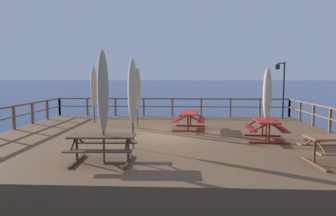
{
  "coord_description": "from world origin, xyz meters",
  "views": [
    {
      "loc": [
        0.7,
        -12.68,
        3.17
      ],
      "look_at": [
        0.0,
        0.93,
        1.82
      ],
      "focal_mm": 33.49,
      "sensor_mm": 36.0,
      "label": 1
    }
  ],
  "objects_px": {
    "picnic_table_mid_right": "(189,117)",
    "patio_umbrella_short_mid": "(101,87)",
    "patio_umbrella_tall_mid_left": "(267,94)",
    "patio_umbrella_short_back": "(133,91)",
    "patio_umbrella_short_front": "(94,87)",
    "picnic_table_front_left": "(102,142)",
    "patio_umbrella_tall_back_left": "(137,89)",
    "patio_umbrella_tall_back_right": "(103,91)",
    "picnic_table_back_right": "(266,125)",
    "lamp_post_hooked": "(281,81)"
  },
  "relations": [
    {
      "from": "patio_umbrella_tall_mid_left",
      "to": "patio_umbrella_short_back",
      "type": "height_order",
      "value": "patio_umbrella_short_back"
    },
    {
      "from": "picnic_table_back_right",
      "to": "patio_umbrella_tall_mid_left",
      "type": "xyz_separation_m",
      "value": [
        0.03,
        0.05,
        1.17
      ]
    },
    {
      "from": "picnic_table_front_left",
      "to": "patio_umbrella_short_mid",
      "type": "height_order",
      "value": "patio_umbrella_short_mid"
    },
    {
      "from": "patio_umbrella_short_mid",
      "to": "picnic_table_front_left",
      "type": "bearing_deg",
      "value": -75.08
    },
    {
      "from": "patio_umbrella_short_mid",
      "to": "patio_umbrella_short_back",
      "type": "height_order",
      "value": "patio_umbrella_short_back"
    },
    {
      "from": "patio_umbrella_short_mid",
      "to": "lamp_post_hooked",
      "type": "xyz_separation_m",
      "value": [
        9.48,
        3.18,
        0.25
      ]
    },
    {
      "from": "patio_umbrella_tall_mid_left",
      "to": "patio_umbrella_tall_back_left",
      "type": "distance_m",
      "value": 6.18
    },
    {
      "from": "patio_umbrella_short_mid",
      "to": "patio_umbrella_short_back",
      "type": "relative_size",
      "value": 0.99
    },
    {
      "from": "patio_umbrella_tall_back_right",
      "to": "patio_umbrella_short_back",
      "type": "xyz_separation_m",
      "value": [
        0.52,
        1.77,
        -0.08
      ]
    },
    {
      "from": "picnic_table_mid_right",
      "to": "patio_umbrella_short_front",
      "type": "relative_size",
      "value": 0.69
    },
    {
      "from": "patio_umbrella_short_mid",
      "to": "lamp_post_hooked",
      "type": "distance_m",
      "value": 10.0
    },
    {
      "from": "picnic_table_back_right",
      "to": "patio_umbrella_short_mid",
      "type": "distance_m",
      "value": 7.81
    },
    {
      "from": "patio_umbrella_tall_mid_left",
      "to": "patio_umbrella_short_mid",
      "type": "xyz_separation_m",
      "value": [
        -7.07,
        3.09,
        0.13
      ]
    },
    {
      "from": "picnic_table_mid_right",
      "to": "picnic_table_front_left",
      "type": "distance_m",
      "value": 6.21
    },
    {
      "from": "patio_umbrella_short_front",
      "to": "lamp_post_hooked",
      "type": "distance_m",
      "value": 10.37
    },
    {
      "from": "patio_umbrella_tall_mid_left",
      "to": "patio_umbrella_short_back",
      "type": "xyz_separation_m",
      "value": [
        -4.77,
        -1.69,
        0.16
      ]
    },
    {
      "from": "picnic_table_back_right",
      "to": "picnic_table_mid_right",
      "type": "height_order",
      "value": "same"
    },
    {
      "from": "patio_umbrella_short_back",
      "to": "patio_umbrella_short_front",
      "type": "height_order",
      "value": "patio_umbrella_short_back"
    },
    {
      "from": "patio_umbrella_tall_back_right",
      "to": "patio_umbrella_short_front",
      "type": "height_order",
      "value": "patio_umbrella_tall_back_right"
    },
    {
      "from": "patio_umbrella_short_mid",
      "to": "patio_umbrella_tall_back_right",
      "type": "bearing_deg",
      "value": -74.75
    },
    {
      "from": "patio_umbrella_tall_back_left",
      "to": "patio_umbrella_short_front",
      "type": "height_order",
      "value": "patio_umbrella_short_front"
    },
    {
      "from": "patio_umbrella_tall_back_left",
      "to": "patio_umbrella_tall_back_right",
      "type": "height_order",
      "value": "patio_umbrella_tall_back_right"
    },
    {
      "from": "lamp_post_hooked",
      "to": "patio_umbrella_tall_back_right",
      "type": "bearing_deg",
      "value": -128.35
    },
    {
      "from": "patio_umbrella_short_mid",
      "to": "patio_umbrella_tall_back_left",
      "type": "bearing_deg",
      "value": 0.98
    },
    {
      "from": "patio_umbrella_tall_back_right",
      "to": "patio_umbrella_short_front",
      "type": "bearing_deg",
      "value": 107.99
    },
    {
      "from": "patio_umbrella_tall_mid_left",
      "to": "lamp_post_hooked",
      "type": "bearing_deg",
      "value": 68.97
    },
    {
      "from": "patio_umbrella_short_mid",
      "to": "patio_umbrella_short_front",
      "type": "relative_size",
      "value": 1.01
    },
    {
      "from": "picnic_table_back_right",
      "to": "picnic_table_mid_right",
      "type": "bearing_deg",
      "value": 140.43
    },
    {
      "from": "picnic_table_back_right",
      "to": "lamp_post_hooked",
      "type": "height_order",
      "value": "lamp_post_hooked"
    },
    {
      "from": "picnic_table_mid_right",
      "to": "patio_umbrella_short_back",
      "type": "relative_size",
      "value": 0.67
    },
    {
      "from": "picnic_table_back_right",
      "to": "patio_umbrella_tall_back_left",
      "type": "bearing_deg",
      "value": 149.19
    },
    {
      "from": "patio_umbrella_tall_mid_left",
      "to": "patio_umbrella_tall_back_left",
      "type": "bearing_deg",
      "value": 149.71
    },
    {
      "from": "picnic_table_mid_right",
      "to": "patio_umbrella_tall_back_left",
      "type": "relative_size",
      "value": 0.71
    },
    {
      "from": "picnic_table_back_right",
      "to": "patio_umbrella_tall_back_right",
      "type": "xyz_separation_m",
      "value": [
        -5.25,
        -3.41,
        1.41
      ]
    },
    {
      "from": "patio_umbrella_tall_back_right",
      "to": "patio_umbrella_short_mid",
      "type": "distance_m",
      "value": 6.78
    },
    {
      "from": "picnic_table_mid_right",
      "to": "patio_umbrella_tall_back_right",
      "type": "xyz_separation_m",
      "value": [
        -2.44,
        -5.74,
        1.4
      ]
    },
    {
      "from": "patio_umbrella_short_back",
      "to": "patio_umbrella_short_front",
      "type": "xyz_separation_m",
      "value": [
        -2.94,
        5.68,
        -0.04
      ]
    },
    {
      "from": "patio_umbrella_short_mid",
      "to": "patio_umbrella_short_back",
      "type": "xyz_separation_m",
      "value": [
        2.3,
        -4.77,
        0.02
      ]
    },
    {
      "from": "patio_umbrella_short_mid",
      "to": "picnic_table_mid_right",
      "type": "bearing_deg",
      "value": -10.82
    },
    {
      "from": "patio_umbrella_tall_back_left",
      "to": "patio_umbrella_short_back",
      "type": "height_order",
      "value": "patio_umbrella_short_back"
    },
    {
      "from": "patio_umbrella_tall_back_right",
      "to": "patio_umbrella_short_mid",
      "type": "xyz_separation_m",
      "value": [
        -1.78,
        6.54,
        -0.1
      ]
    },
    {
      "from": "picnic_table_mid_right",
      "to": "patio_umbrella_short_mid",
      "type": "relative_size",
      "value": 0.68
    },
    {
      "from": "patio_umbrella_tall_mid_left",
      "to": "picnic_table_front_left",
      "type": "bearing_deg",
      "value": -147.4
    },
    {
      "from": "patio_umbrella_tall_mid_left",
      "to": "patio_umbrella_short_front",
      "type": "xyz_separation_m",
      "value": [
        -7.71,
        4.0,
        0.12
      ]
    },
    {
      "from": "patio_umbrella_tall_mid_left",
      "to": "patio_umbrella_short_back",
      "type": "distance_m",
      "value": 5.06
    },
    {
      "from": "patio_umbrella_short_back",
      "to": "patio_umbrella_tall_back_left",
      "type": "bearing_deg",
      "value": 96.77
    },
    {
      "from": "patio_umbrella_short_back",
      "to": "patio_umbrella_short_front",
      "type": "distance_m",
      "value": 6.4
    },
    {
      "from": "picnic_table_front_left",
      "to": "patio_umbrella_tall_back_left",
      "type": "relative_size",
      "value": 0.65
    },
    {
      "from": "picnic_table_front_left",
      "to": "patio_umbrella_short_back",
      "type": "bearing_deg",
      "value": 71.72
    },
    {
      "from": "picnic_table_mid_right",
      "to": "patio_umbrella_short_back",
      "type": "bearing_deg",
      "value": -115.81
    }
  ]
}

